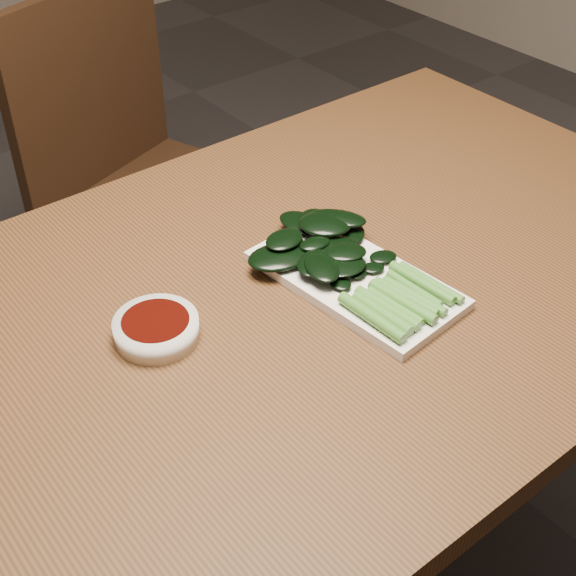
# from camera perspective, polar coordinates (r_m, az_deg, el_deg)

# --- Properties ---
(table) EXTENTS (1.40, 0.80, 0.75)m
(table) POSITION_cam_1_polar(r_m,az_deg,el_deg) (1.11, -0.78, -3.53)
(table) COLOR #4B2D15
(table) RESTS_ON ground
(chair_far) EXTENTS (0.57, 0.57, 0.89)m
(chair_far) POSITION_cam_1_polar(r_m,az_deg,el_deg) (1.86, -10.27, 7.85)
(chair_far) COLOR black
(chair_far) RESTS_ON ground
(sauce_bowl) EXTENTS (0.11, 0.11, 0.03)m
(sauce_bowl) POSITION_cam_1_polar(r_m,az_deg,el_deg) (1.01, -9.35, -2.84)
(sauce_bowl) COLOR white
(sauce_bowl) RESTS_ON table
(serving_plate) EXTENTS (0.17, 0.30, 0.01)m
(serving_plate) POSITION_cam_1_polar(r_m,az_deg,el_deg) (1.08, 4.78, 0.60)
(serving_plate) COLOR white
(serving_plate) RESTS_ON table
(gai_lan) EXTENTS (0.21, 0.32, 0.03)m
(gai_lan) POSITION_cam_1_polar(r_m,az_deg,el_deg) (1.09, 3.43, 2.18)
(gai_lan) COLOR #47872E
(gai_lan) RESTS_ON serving_plate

